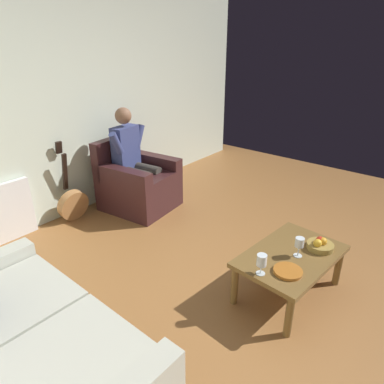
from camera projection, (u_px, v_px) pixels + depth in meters
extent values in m
plane|color=#935F31|center=(279.00, 277.00, 3.26)|extent=(6.53, 6.53, 0.00)
cube|color=silver|center=(87.00, 97.00, 4.22)|extent=(5.84, 0.06, 2.74)
cube|color=#381B1C|center=(140.00, 193.00, 4.51)|extent=(0.85, 0.91, 0.39)
cube|color=#381B1C|center=(142.00, 176.00, 4.38)|extent=(0.54, 0.76, 0.10)
cube|color=#381B1C|center=(153.00, 163.00, 4.62)|extent=(0.25, 0.84, 0.24)
cube|color=#381B1C|center=(122.00, 178.00, 4.15)|extent=(0.25, 0.84, 0.24)
cube|color=#381B1C|center=(117.00, 156.00, 4.50)|extent=(0.77, 0.21, 0.49)
cube|color=#3A4379|center=(126.00, 148.00, 4.37)|extent=(0.36, 0.22, 0.55)
sphere|color=brown|center=(123.00, 116.00, 4.20)|extent=(0.20, 0.20, 0.20)
cylinder|color=#3C3731|center=(146.00, 169.00, 4.45)|extent=(0.18, 0.45, 0.13)
cylinder|color=#3C3731|center=(160.00, 191.00, 4.45)|extent=(0.13, 0.13, 0.49)
cylinder|color=#3A4379|center=(139.00, 136.00, 4.45)|extent=(0.21, 0.11, 0.29)
cylinder|color=#3C3731|center=(135.00, 174.00, 4.29)|extent=(0.18, 0.45, 0.13)
cylinder|color=#3C3731|center=(150.00, 197.00, 4.29)|extent=(0.13, 0.13, 0.49)
cylinder|color=#3A4379|center=(117.00, 143.00, 4.14)|extent=(0.21, 0.11, 0.29)
cube|color=#B9BAAB|center=(31.00, 376.00, 2.07)|extent=(0.94, 1.67, 0.44)
cube|color=#B9BAAB|center=(7.00, 307.00, 2.20)|extent=(0.78, 0.68, 0.11)
cube|color=#B9BAAB|center=(66.00, 368.00, 1.80)|extent=(0.78, 0.68, 0.11)
cube|color=brown|center=(291.00, 256.00, 2.91)|extent=(0.99, 0.69, 0.04)
cylinder|color=brown|center=(338.00, 267.00, 3.10)|extent=(0.06, 0.06, 0.36)
cylinder|color=brown|center=(289.00, 317.00, 2.56)|extent=(0.06, 0.06, 0.36)
cylinder|color=brown|center=(288.00, 245.00, 3.42)|extent=(0.06, 0.06, 0.36)
cylinder|color=brown|center=(234.00, 285.00, 2.88)|extent=(0.06, 0.06, 0.36)
cylinder|color=#B97E48|center=(73.00, 205.00, 4.21)|extent=(0.37, 0.16, 0.38)
cylinder|color=black|center=(76.00, 205.00, 4.17)|extent=(0.10, 0.02, 0.10)
cube|color=black|center=(65.00, 172.00, 4.08)|extent=(0.05, 0.11, 0.46)
cube|color=black|center=(59.00, 147.00, 3.99)|extent=(0.07, 0.05, 0.14)
cube|color=white|center=(0.00, 215.00, 3.69)|extent=(0.69, 0.06, 0.65)
cylinder|color=silver|center=(260.00, 273.00, 2.66)|extent=(0.07, 0.07, 0.01)
cylinder|color=silver|center=(261.00, 269.00, 2.65)|extent=(0.01, 0.01, 0.07)
cylinder|color=silver|center=(262.00, 260.00, 2.61)|extent=(0.08, 0.08, 0.09)
cylinder|color=#590C19|center=(261.00, 263.00, 2.62)|extent=(0.07, 0.07, 0.04)
cylinder|color=silver|center=(298.00, 256.00, 2.88)|extent=(0.07, 0.07, 0.01)
cylinder|color=silver|center=(298.00, 251.00, 2.86)|extent=(0.01, 0.01, 0.09)
cylinder|color=silver|center=(300.00, 242.00, 2.82)|extent=(0.07, 0.07, 0.08)
cylinder|color=#590C19|center=(299.00, 245.00, 2.83)|extent=(0.06, 0.06, 0.03)
cylinder|color=olive|center=(320.00, 246.00, 2.96)|extent=(0.22, 0.22, 0.05)
sphere|color=gold|center=(318.00, 243.00, 2.92)|extent=(0.07, 0.07, 0.07)
sphere|color=gold|center=(323.00, 241.00, 2.95)|extent=(0.07, 0.07, 0.07)
sphere|color=red|center=(320.00, 240.00, 2.96)|extent=(0.07, 0.07, 0.07)
cylinder|color=#AB6222|center=(288.00, 271.00, 2.67)|extent=(0.22, 0.22, 0.02)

